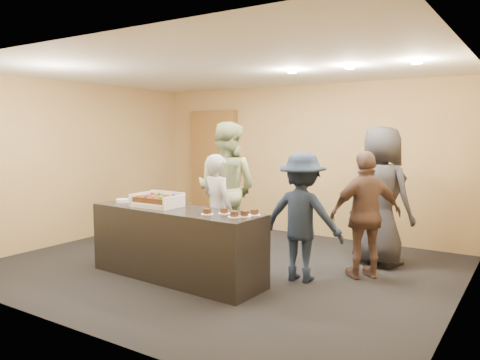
# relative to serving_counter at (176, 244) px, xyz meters

# --- Properties ---
(room) EXTENTS (6.04, 6.00, 2.70)m
(room) POSITION_rel_serving_counter_xyz_m (0.18, 0.77, 0.90)
(room) COLOR black
(room) RESTS_ON ground
(serving_counter) EXTENTS (2.43, 0.82, 0.90)m
(serving_counter) POSITION_rel_serving_counter_xyz_m (0.00, 0.00, 0.00)
(serving_counter) COLOR black
(serving_counter) RESTS_ON floor
(storage_cabinet) EXTENTS (1.04, 0.15, 2.29)m
(storage_cabinet) POSITION_rel_serving_counter_xyz_m (-1.72, 3.18, 0.69)
(storage_cabinet) COLOR brown
(storage_cabinet) RESTS_ON floor
(cake_box) EXTENTS (0.61, 0.42, 0.18)m
(cake_box) POSITION_rel_serving_counter_xyz_m (-0.32, 0.02, 0.49)
(cake_box) COLOR white
(cake_box) RESTS_ON serving_counter
(sheet_cake) EXTENTS (0.52, 0.36, 0.11)m
(sheet_cake) POSITION_rel_serving_counter_xyz_m (-0.32, -0.00, 0.55)
(sheet_cake) COLOR #37190C
(sheet_cake) RESTS_ON cake_box
(plate_stack) EXTENTS (0.18, 0.18, 0.04)m
(plate_stack) POSITION_rel_serving_counter_xyz_m (-0.97, 0.02, 0.47)
(plate_stack) COLOR white
(plate_stack) RESTS_ON serving_counter
(slice_a) EXTENTS (0.15, 0.15, 0.07)m
(slice_a) POSITION_rel_serving_counter_xyz_m (0.58, -0.11, 0.47)
(slice_a) COLOR white
(slice_a) RESTS_ON serving_counter
(slice_b) EXTENTS (0.15, 0.15, 0.07)m
(slice_b) POSITION_rel_serving_counter_xyz_m (0.72, 0.04, 0.47)
(slice_b) COLOR white
(slice_b) RESTS_ON serving_counter
(slice_c) EXTENTS (0.15, 0.15, 0.07)m
(slice_c) POSITION_rel_serving_counter_xyz_m (0.95, -0.09, 0.47)
(slice_c) COLOR white
(slice_c) RESTS_ON serving_counter
(slice_d) EXTENTS (0.15, 0.15, 0.07)m
(slice_d) POSITION_rel_serving_counter_xyz_m (1.07, 0.16, 0.47)
(slice_d) COLOR white
(slice_d) RESTS_ON serving_counter
(slice_e) EXTENTS (0.15, 0.15, 0.07)m
(slice_e) POSITION_rel_serving_counter_xyz_m (1.03, 0.01, 0.47)
(slice_e) COLOR white
(slice_e) RESTS_ON serving_counter
(person_server_grey) EXTENTS (0.65, 0.52, 1.56)m
(person_server_grey) POSITION_rel_serving_counter_xyz_m (0.06, 0.83, 0.33)
(person_server_grey) COLOR #A5A5AA
(person_server_grey) RESTS_ON floor
(person_sage_man) EXTENTS (1.07, 0.88, 2.01)m
(person_sage_man) POSITION_rel_serving_counter_xyz_m (-0.08, 1.25, 0.56)
(person_sage_man) COLOR #9CAA79
(person_sage_man) RESTS_ON floor
(person_navy_man) EXTENTS (1.10, 0.71, 1.62)m
(person_navy_man) POSITION_rel_serving_counter_xyz_m (1.37, 0.81, 0.36)
(person_navy_man) COLOR #1A253B
(person_navy_man) RESTS_ON floor
(person_brown_extra) EXTENTS (0.97, 0.95, 1.63)m
(person_brown_extra) POSITION_rel_serving_counter_xyz_m (2.02, 1.34, 0.37)
(person_brown_extra) COLOR brown
(person_brown_extra) RESTS_ON floor
(person_dark_suit) EXTENTS (1.11, 0.92, 1.95)m
(person_dark_suit) POSITION_rel_serving_counter_xyz_m (1.99, 2.05, 0.52)
(person_dark_suit) COLOR #28282E
(person_dark_suit) RESTS_ON floor
(ceiling_spotlights) EXTENTS (1.72, 0.12, 0.03)m
(ceiling_spotlights) POSITION_rel_serving_counter_xyz_m (1.78, 1.27, 2.22)
(ceiling_spotlights) COLOR #FFEAC6
(ceiling_spotlights) RESTS_ON ceiling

